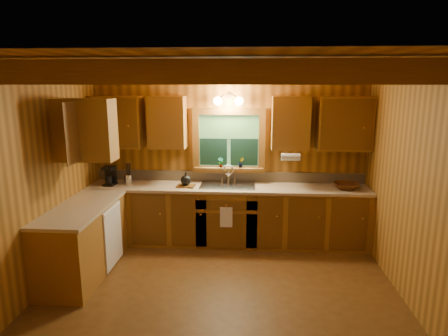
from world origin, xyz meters
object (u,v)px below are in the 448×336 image
coffee_maker (110,176)px  wicker_basket (347,186)px  sink (228,189)px  cutting_board (186,186)px

coffee_maker → wicker_basket: size_ratio=0.79×
coffee_maker → sink: bearing=6.1°
sink → wicker_basket: 1.75m
coffee_maker → wicker_basket: 3.54m
cutting_board → wicker_basket: 2.37m
cutting_board → wicker_basket: size_ratio=0.72×
sink → coffee_maker: sink is taller
wicker_basket → sink: bearing=178.2°
coffee_maker → wicker_basket: (3.54, -0.00, -0.10)m
sink → coffee_maker: (-1.79, -0.05, 0.19)m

